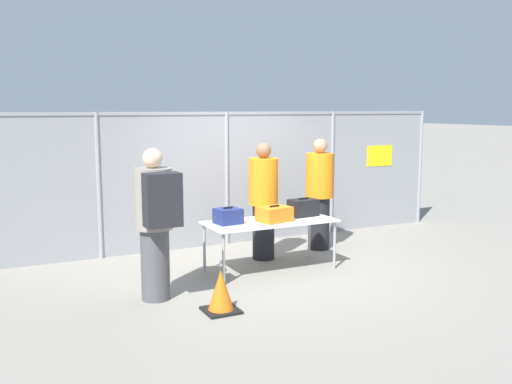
{
  "coord_description": "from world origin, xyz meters",
  "views": [
    {
      "loc": [
        -3.82,
        -7.06,
        2.3
      ],
      "look_at": [
        -0.03,
        0.53,
        1.05
      ],
      "focal_mm": 40.0,
      "sensor_mm": 36.0,
      "label": 1
    }
  ],
  "objects_px": {
    "security_worker_near": "(264,200)",
    "security_worker_far": "(319,193)",
    "inspection_table": "(270,224)",
    "suitcase_orange": "(274,214)",
    "traffic_cone": "(221,293)",
    "suitcase_navy": "(228,216)",
    "suitcase_black": "(303,208)",
    "traveler_hooded": "(156,218)",
    "utility_trailer": "(258,203)"
  },
  "relations": [
    {
      "from": "inspection_table",
      "to": "suitcase_black",
      "type": "bearing_deg",
      "value": 9.14
    },
    {
      "from": "suitcase_black",
      "to": "traveler_hooded",
      "type": "relative_size",
      "value": 0.23
    },
    {
      "from": "security_worker_far",
      "to": "traffic_cone",
      "type": "bearing_deg",
      "value": 7.8
    },
    {
      "from": "suitcase_orange",
      "to": "traffic_cone",
      "type": "height_order",
      "value": "suitcase_orange"
    },
    {
      "from": "traveler_hooded",
      "to": "security_worker_far",
      "type": "height_order",
      "value": "traveler_hooded"
    },
    {
      "from": "traveler_hooded",
      "to": "traffic_cone",
      "type": "bearing_deg",
      "value": -60.87
    },
    {
      "from": "security_worker_near",
      "to": "security_worker_far",
      "type": "distance_m",
      "value": 1.11
    },
    {
      "from": "inspection_table",
      "to": "traffic_cone",
      "type": "height_order",
      "value": "inspection_table"
    },
    {
      "from": "suitcase_navy",
      "to": "traffic_cone",
      "type": "relative_size",
      "value": 0.74
    },
    {
      "from": "traveler_hooded",
      "to": "utility_trailer",
      "type": "distance_m",
      "value": 5.08
    },
    {
      "from": "suitcase_black",
      "to": "traffic_cone",
      "type": "xyz_separation_m",
      "value": [
        -1.89,
        -1.33,
        -0.62
      ]
    },
    {
      "from": "suitcase_navy",
      "to": "traffic_cone",
      "type": "height_order",
      "value": "suitcase_navy"
    },
    {
      "from": "inspection_table",
      "to": "security_worker_near",
      "type": "distance_m",
      "value": 0.69
    },
    {
      "from": "suitcase_navy",
      "to": "suitcase_black",
      "type": "xyz_separation_m",
      "value": [
        1.22,
        0.02,
        0.02
      ]
    },
    {
      "from": "security_worker_far",
      "to": "suitcase_navy",
      "type": "bearing_deg",
      "value": -10.21
    },
    {
      "from": "suitcase_black",
      "to": "utility_trailer",
      "type": "bearing_deg",
      "value": 75.04
    },
    {
      "from": "suitcase_navy",
      "to": "traveler_hooded",
      "type": "xyz_separation_m",
      "value": [
        -1.21,
        -0.62,
        0.18
      ]
    },
    {
      "from": "suitcase_black",
      "to": "traveler_hooded",
      "type": "distance_m",
      "value": 2.51
    },
    {
      "from": "suitcase_navy",
      "to": "security_worker_far",
      "type": "height_order",
      "value": "security_worker_far"
    },
    {
      "from": "suitcase_orange",
      "to": "security_worker_far",
      "type": "height_order",
      "value": "security_worker_far"
    },
    {
      "from": "suitcase_navy",
      "to": "suitcase_orange",
      "type": "relative_size",
      "value": 0.73
    },
    {
      "from": "security_worker_near",
      "to": "suitcase_black",
      "type": "bearing_deg",
      "value": 144.63
    },
    {
      "from": "suitcase_orange",
      "to": "security_worker_far",
      "type": "relative_size",
      "value": 0.27
    },
    {
      "from": "traveler_hooded",
      "to": "utility_trailer",
      "type": "height_order",
      "value": "traveler_hooded"
    },
    {
      "from": "suitcase_navy",
      "to": "inspection_table",
      "type": "bearing_deg",
      "value": -6.99
    },
    {
      "from": "traveler_hooded",
      "to": "suitcase_navy",
      "type": "bearing_deg",
      "value": 18.43
    },
    {
      "from": "suitcase_black",
      "to": "security_worker_far",
      "type": "distance_m",
      "value": 0.97
    },
    {
      "from": "security_worker_near",
      "to": "traffic_cone",
      "type": "xyz_separation_m",
      "value": [
        -1.49,
        -1.84,
        -0.7
      ]
    },
    {
      "from": "suitcase_navy",
      "to": "security_worker_near",
      "type": "xyz_separation_m",
      "value": [
        0.82,
        0.53,
        0.09
      ]
    },
    {
      "from": "suitcase_black",
      "to": "security_worker_far",
      "type": "xyz_separation_m",
      "value": [
        0.71,
        0.66,
        0.09
      ]
    },
    {
      "from": "suitcase_orange",
      "to": "security_worker_far",
      "type": "xyz_separation_m",
      "value": [
        1.28,
        0.83,
        0.11
      ]
    },
    {
      "from": "suitcase_navy",
      "to": "security_worker_near",
      "type": "bearing_deg",
      "value": 32.77
    },
    {
      "from": "suitcase_black",
      "to": "security_worker_near",
      "type": "distance_m",
      "value": 0.65
    },
    {
      "from": "suitcase_navy",
      "to": "suitcase_black",
      "type": "distance_m",
      "value": 1.22
    },
    {
      "from": "inspection_table",
      "to": "utility_trailer",
      "type": "relative_size",
      "value": 0.54
    },
    {
      "from": "security_worker_near",
      "to": "traffic_cone",
      "type": "height_order",
      "value": "security_worker_near"
    },
    {
      "from": "traveler_hooded",
      "to": "traffic_cone",
      "type": "xyz_separation_m",
      "value": [
        0.54,
        -0.69,
        -0.79
      ]
    },
    {
      "from": "suitcase_navy",
      "to": "utility_trailer",
      "type": "relative_size",
      "value": 0.11
    },
    {
      "from": "security_worker_near",
      "to": "traveler_hooded",
      "type": "bearing_deg",
      "value": 46.46
    },
    {
      "from": "utility_trailer",
      "to": "traffic_cone",
      "type": "relative_size",
      "value": 6.98
    },
    {
      "from": "traveler_hooded",
      "to": "security_worker_far",
      "type": "bearing_deg",
      "value": 13.72
    },
    {
      "from": "suitcase_orange",
      "to": "traffic_cone",
      "type": "relative_size",
      "value": 1.02
    },
    {
      "from": "suitcase_orange",
      "to": "inspection_table",
      "type": "bearing_deg",
      "value": 107.9
    },
    {
      "from": "inspection_table",
      "to": "traveler_hooded",
      "type": "relative_size",
      "value": 1.01
    },
    {
      "from": "traveler_hooded",
      "to": "security_worker_near",
      "type": "height_order",
      "value": "traveler_hooded"
    },
    {
      "from": "suitcase_navy",
      "to": "security_worker_far",
      "type": "xyz_separation_m",
      "value": [
        1.93,
        0.68,
        0.11
      ]
    },
    {
      "from": "suitcase_black",
      "to": "suitcase_navy",
      "type": "bearing_deg",
      "value": -179.02
    },
    {
      "from": "traffic_cone",
      "to": "suitcase_black",
      "type": "bearing_deg",
      "value": 35.17
    },
    {
      "from": "suitcase_navy",
      "to": "suitcase_orange",
      "type": "xyz_separation_m",
      "value": [
        0.64,
        -0.15,
        -0.0
      ]
    },
    {
      "from": "inspection_table",
      "to": "suitcase_orange",
      "type": "bearing_deg",
      "value": -72.1
    }
  ]
}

